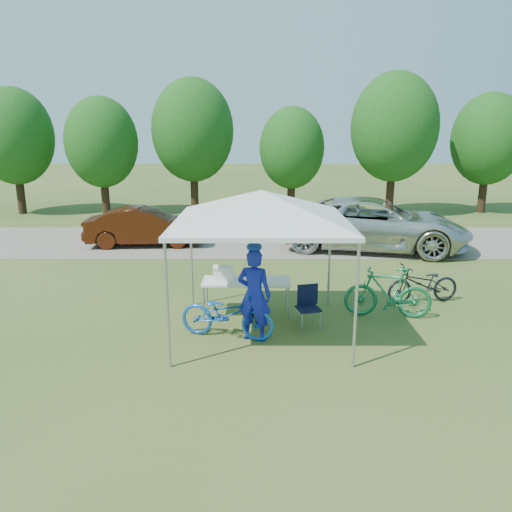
{
  "coord_description": "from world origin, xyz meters",
  "views": [
    {
      "loc": [
        -0.07,
        -8.99,
        3.77
      ],
      "look_at": [
        -0.1,
        2.0,
        0.99
      ],
      "focal_mm": 35.0,
      "sensor_mm": 36.0,
      "label": 1
    }
  ],
  "objects_px": {
    "cooler": "(223,273)",
    "bike_green": "(388,292)",
    "cyclist": "(254,295)",
    "minivan": "(374,224)",
    "bike_blue": "(227,314)",
    "bike_dark": "(423,284)",
    "folding_table": "(246,282)",
    "sedan": "(145,226)",
    "folding_chair": "(308,302)"
  },
  "relations": [
    {
      "from": "bike_blue",
      "to": "bike_dark",
      "type": "distance_m",
      "value": 4.7
    },
    {
      "from": "folding_table",
      "to": "bike_blue",
      "type": "relative_size",
      "value": 1.02
    },
    {
      "from": "cyclist",
      "to": "bike_dark",
      "type": "distance_m",
      "value": 4.31
    },
    {
      "from": "folding_table",
      "to": "bike_dark",
      "type": "relative_size",
      "value": 1.09
    },
    {
      "from": "bike_blue",
      "to": "folding_table",
      "type": "bearing_deg",
      "value": -0.64
    },
    {
      "from": "folding_table",
      "to": "folding_chair",
      "type": "relative_size",
      "value": 2.2
    },
    {
      "from": "cooler",
      "to": "sedan",
      "type": "bearing_deg",
      "value": 115.23
    },
    {
      "from": "folding_table",
      "to": "bike_dark",
      "type": "distance_m",
      "value": 4.02
    },
    {
      "from": "bike_blue",
      "to": "cooler",
      "type": "bearing_deg",
      "value": 21.41
    },
    {
      "from": "folding_chair",
      "to": "bike_blue",
      "type": "distance_m",
      "value": 1.66
    },
    {
      "from": "cooler",
      "to": "minivan",
      "type": "distance_m",
      "value": 7.43
    },
    {
      "from": "cooler",
      "to": "bike_blue",
      "type": "distance_m",
      "value": 1.29
    },
    {
      "from": "folding_table",
      "to": "cyclist",
      "type": "relative_size",
      "value": 1.05
    },
    {
      "from": "cooler",
      "to": "sedan",
      "type": "relative_size",
      "value": 0.11
    },
    {
      "from": "folding_table",
      "to": "bike_green",
      "type": "distance_m",
      "value": 2.93
    },
    {
      "from": "bike_green",
      "to": "sedan",
      "type": "height_order",
      "value": "sedan"
    },
    {
      "from": "bike_blue",
      "to": "minivan",
      "type": "bearing_deg",
      "value": -16.47
    },
    {
      "from": "bike_dark",
      "to": "bike_green",
      "type": "bearing_deg",
      "value": -60.35
    },
    {
      "from": "bike_green",
      "to": "bike_dark",
      "type": "bearing_deg",
      "value": 139.7
    },
    {
      "from": "bike_dark",
      "to": "sedan",
      "type": "bearing_deg",
      "value": -138.69
    },
    {
      "from": "minivan",
      "to": "folding_chair",
      "type": "bearing_deg",
      "value": 169.96
    },
    {
      "from": "cooler",
      "to": "bike_dark",
      "type": "relative_size",
      "value": 0.25
    },
    {
      "from": "cooler",
      "to": "bike_green",
      "type": "xyz_separation_m",
      "value": [
        3.39,
        -0.14,
        -0.37
      ]
    },
    {
      "from": "cooler",
      "to": "sedan",
      "type": "xyz_separation_m",
      "value": [
        -3.04,
        6.45,
        -0.24
      ]
    },
    {
      "from": "sedan",
      "to": "folding_table",
      "type": "bearing_deg",
      "value": -155.28
    },
    {
      "from": "bike_blue",
      "to": "sedan",
      "type": "height_order",
      "value": "sedan"
    },
    {
      "from": "bike_blue",
      "to": "bike_green",
      "type": "bearing_deg",
      "value": -57.03
    },
    {
      "from": "cooler",
      "to": "folding_table",
      "type": "bearing_deg",
      "value": 0.0
    },
    {
      "from": "cooler",
      "to": "bike_dark",
      "type": "distance_m",
      "value": 4.5
    },
    {
      "from": "minivan",
      "to": "sedan",
      "type": "bearing_deg",
      "value": 99.02
    },
    {
      "from": "bike_green",
      "to": "bike_dark",
      "type": "relative_size",
      "value": 1.06
    },
    {
      "from": "folding_table",
      "to": "bike_green",
      "type": "xyz_separation_m",
      "value": [
        2.92,
        -0.14,
        -0.17
      ]
    },
    {
      "from": "cyclist",
      "to": "bike_dark",
      "type": "height_order",
      "value": "cyclist"
    },
    {
      "from": "cooler",
      "to": "bike_green",
      "type": "height_order",
      "value": "bike_green"
    },
    {
      "from": "folding_chair",
      "to": "folding_table",
      "type": "bearing_deg",
      "value": 138.32
    },
    {
      "from": "bike_green",
      "to": "sedan",
      "type": "relative_size",
      "value": 0.46
    },
    {
      "from": "cyclist",
      "to": "bike_green",
      "type": "height_order",
      "value": "cyclist"
    },
    {
      "from": "cyclist",
      "to": "bike_green",
      "type": "distance_m",
      "value": 2.99
    },
    {
      "from": "cyclist",
      "to": "bike_green",
      "type": "bearing_deg",
      "value": -141.17
    },
    {
      "from": "bike_blue",
      "to": "bike_dark",
      "type": "xyz_separation_m",
      "value": [
        4.28,
        1.96,
        -0.03
      ]
    },
    {
      "from": "cyclist",
      "to": "minivan",
      "type": "relative_size",
      "value": 0.29
    },
    {
      "from": "bike_green",
      "to": "minivan",
      "type": "bearing_deg",
      "value": 178.61
    },
    {
      "from": "sedan",
      "to": "minivan",
      "type": "bearing_deg",
      "value": -97.78
    },
    {
      "from": "folding_chair",
      "to": "cyclist",
      "type": "xyz_separation_m",
      "value": [
        -1.05,
        -0.66,
        0.38
      ]
    },
    {
      "from": "minivan",
      "to": "bike_blue",
      "type": "bearing_deg",
      "value": 161.64
    },
    {
      "from": "sedan",
      "to": "cyclist",
      "type": "bearing_deg",
      "value": -158.39
    },
    {
      "from": "cyclist",
      "to": "bike_blue",
      "type": "bearing_deg",
      "value": 7.28
    },
    {
      "from": "folding_chair",
      "to": "bike_blue",
      "type": "height_order",
      "value": "bike_blue"
    },
    {
      "from": "bike_blue",
      "to": "sedan",
      "type": "xyz_separation_m",
      "value": [
        -3.18,
        7.66,
        0.19
      ]
    },
    {
      "from": "minivan",
      "to": "bike_green",
      "type": "bearing_deg",
      "value": -177.23
    }
  ]
}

